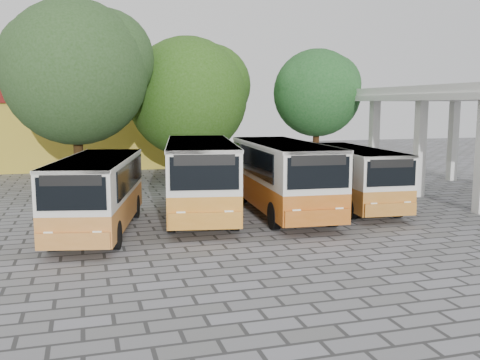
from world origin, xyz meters
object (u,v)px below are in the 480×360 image
object	(u,v)px
bus_far_left	(98,189)
bus_centre_left	(200,173)
bus_centre_right	(283,173)
bus_far_right	(352,173)

from	to	relation	value
bus_far_left	bus_centre_left	xyz separation A→B (m)	(4.06, 1.72, 0.22)
bus_centre_left	bus_centre_right	distance (m)	3.40
bus_centre_left	bus_centre_right	size ratio (longest dim) A/B	1.05
bus_centre_right	bus_far_right	xyz separation A→B (m)	(3.39, 0.44, -0.20)
bus_far_left	bus_centre_right	world-z (taller)	bus_centre_right
bus_centre_right	bus_far_left	bearing A→B (deg)	-167.22
bus_centre_left	bus_far_right	xyz separation A→B (m)	(6.74, -0.13, -0.24)
bus_centre_left	bus_far_right	world-z (taller)	bus_centre_left
bus_centre_right	bus_centre_left	bearing A→B (deg)	174.29
bus_centre_left	bus_centre_right	world-z (taller)	bus_centre_left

